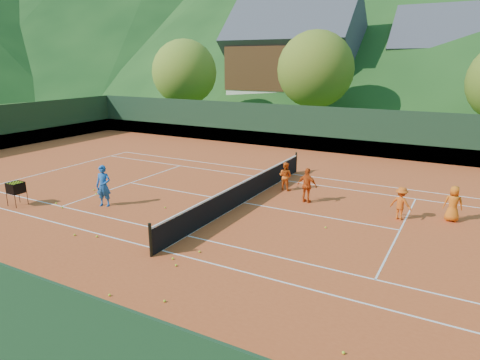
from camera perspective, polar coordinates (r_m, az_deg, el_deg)
The scene contains 34 objects.
ground at distance 18.33m, azimuth 0.45°, elevation -3.10°, with size 400.00×400.00×0.00m, color #274E18.
clay_court at distance 18.33m, azimuth 0.45°, elevation -3.07°, with size 40.00×24.00×0.02m, color #B1431C.
coach at distance 18.56m, azimuth -17.74°, elevation -0.75°, with size 0.63×0.42×1.73m, color #1955A8.
student_a at distance 20.09m, azimuth 6.06°, elevation 0.52°, with size 0.64×0.50×1.32m, color #ED5C15.
student_b at distance 18.38m, azimuth 8.95°, elevation -0.73°, with size 0.88×0.37×1.50m, color #D34B12.
student_c at distance 17.93m, azimuth 26.55°, elevation -2.85°, with size 0.67×0.44×1.38m, color orange.
student_d at distance 17.35m, azimuth 20.65°, elevation -2.94°, with size 0.82×0.47×1.28m, color #D65413.
tennis_ball_1 at distance 16.90m, azimuth -6.72°, elevation -4.66°, with size 0.07×0.07×0.07m, color #B0DE25.
tennis_ball_2 at distance 13.00m, azimuth -8.52°, elevation -11.18°, with size 0.07×0.07×0.07m, color #B0DE25.
tennis_ball_3 at distance 11.50m, azimuth -17.66°, elevation -15.59°, with size 0.07×0.07×0.07m, color #B0DE25.
tennis_ball_4 at distance 15.61m, azimuth -18.55°, elevation -7.15°, with size 0.07×0.07×0.07m, color #B0DE25.
tennis_ball_5 at distance 11.32m, azimuth -10.03°, elevation -15.60°, with size 0.07×0.07×0.07m, color #B0DE25.
tennis_ball_6 at distance 13.42m, azimuth -8.95°, elevation -10.30°, with size 0.07×0.07×0.07m, color #B0DE25.
tennis_ball_7 at distance 21.14m, azimuth -18.89°, elevation -1.26°, with size 0.07×0.07×0.07m, color #B0DE25.
tennis_ball_8 at distance 17.90m, azimuth -9.96°, elevation -3.63°, with size 0.07×0.07×0.07m, color #B0DE25.
tennis_ball_9 at distance 19.75m, azimuth -23.31°, elevation -2.87°, with size 0.07×0.07×0.07m, color #B0DE25.
tennis_ball_10 at distance 17.86m, azimuth -5.32°, elevation -3.49°, with size 0.07×0.07×0.07m, color #B0DE25.
tennis_ball_11 at distance 16.01m, azimuth -21.19°, elevation -6.84°, with size 0.07×0.07×0.07m, color #B0DE25.
tennis_ball_12 at distance 20.49m, azimuth -18.64°, elevation -1.76°, with size 0.07×0.07×0.07m, color #B0DE25.
tennis_ball_13 at distance 13.18m, azimuth -28.66°, elevation -12.66°, with size 0.07×0.07×0.07m, color #B0DE25.
tennis_ball_14 at distance 11.88m, azimuth -17.00°, elevation -14.46°, with size 0.07×0.07×0.07m, color #B0DE25.
tennis_ball_15 at distance 19.09m, azimuth -22.62°, elevation -3.41°, with size 0.07×0.07×0.07m, color #B0DE25.
tennis_ball_16 at distance 18.28m, azimuth -4.98°, elevation -3.03°, with size 0.07×0.07×0.07m, color #B0DE25.
tennis_ball_17 at distance 13.76m, azimuth -5.42°, elevation -9.49°, with size 0.07×0.07×0.07m, color #B0DE25.
tennis_ball_18 at distance 15.88m, azimuth 11.34°, elevation -6.22°, with size 0.07×0.07×0.07m, color #B0DE25.
tennis_ball_19 at distance 9.76m, azimuth 13.62°, elevation -21.48°, with size 0.07×0.07×0.07m, color #B0DE25.
court_lines at distance 18.33m, azimuth 0.45°, elevation -3.03°, with size 23.83×11.03×0.00m.
tennis_net at distance 18.17m, azimuth 0.46°, elevation -1.54°, with size 0.10×12.07×1.10m.
perimeter_fence at distance 17.97m, azimuth 0.46°, elevation 0.74°, with size 40.40×24.24×3.00m.
ball_hopper at distance 20.08m, azimuth -27.72°, elevation -0.98°, with size 0.57×0.57×1.00m.
chalet_left at distance 48.82m, azimuth 7.20°, elevation 15.19°, with size 13.80×9.93×12.92m.
chalet_mid at distance 49.33m, azimuth 27.02°, elevation 12.91°, with size 12.65×8.82×11.45m.
tree_a at distance 41.20m, azimuth -7.40°, elevation 14.05°, with size 6.00×6.00×7.88m.
tree_b at distance 37.35m, azimuth 10.05°, elevation 14.30°, with size 6.40×6.40×8.40m.
Camera 1 is at (8.28, -15.27, 5.86)m, focal length 32.00 mm.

